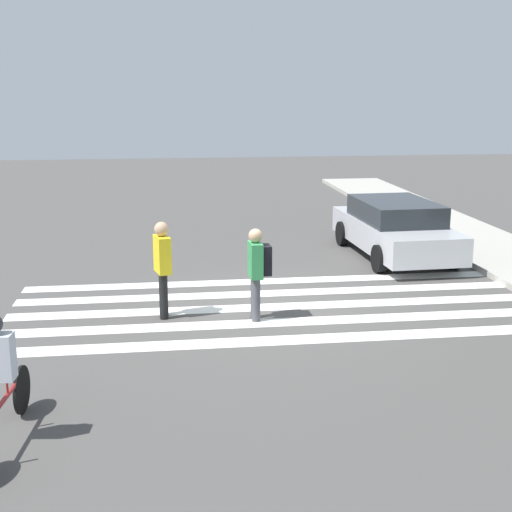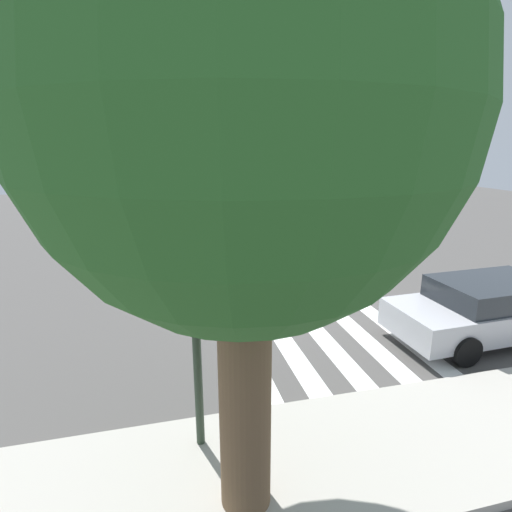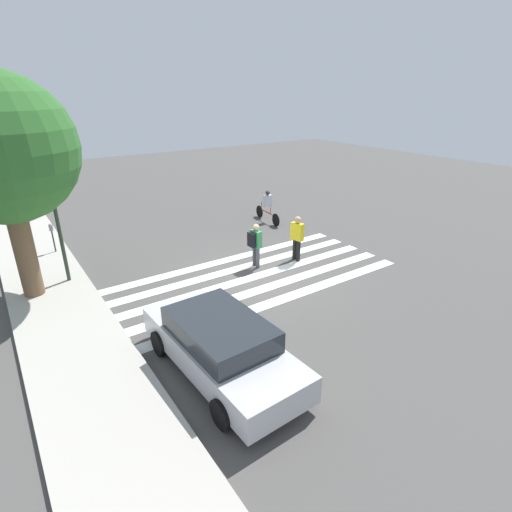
{
  "view_description": "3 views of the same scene",
  "coord_description": "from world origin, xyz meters",
  "px_view_note": "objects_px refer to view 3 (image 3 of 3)",
  "views": [
    {
      "loc": [
        12.86,
        -2.09,
        4.08
      ],
      "look_at": [
        0.84,
        -0.49,
        1.21
      ],
      "focal_mm": 50.0,
      "sensor_mm": 36.0,
      "label": 1
    },
    {
      "loc": [
        3.55,
        10.54,
        4.35
      ],
      "look_at": [
        0.74,
        -0.77,
        1.09
      ],
      "focal_mm": 28.0,
      "sensor_mm": 36.0,
      "label": 2
    },
    {
      "loc": [
        -10.54,
        7.25,
        6.18
      ],
      "look_at": [
        -0.52,
        0.36,
        1.05
      ],
      "focal_mm": 28.0,
      "sensor_mm": 36.0,
      "label": 3
    }
  ],
  "objects_px": {
    "pedestrian_adult_tall_backpack": "(255,242)",
    "car_parked_silver_sedan": "(221,345)",
    "parking_meter": "(52,232)",
    "street_tree": "(0,151)",
    "traffic_light": "(56,190)",
    "cyclist_near_curb": "(268,205)",
    "pedestrian_child_with_backpack": "(297,236)"
  },
  "relations": [
    {
      "from": "pedestrian_child_with_backpack",
      "to": "car_parked_silver_sedan",
      "type": "bearing_deg",
      "value": 112.4
    },
    {
      "from": "traffic_light",
      "to": "pedestrian_child_with_backpack",
      "type": "bearing_deg",
      "value": -110.52
    },
    {
      "from": "parking_meter",
      "to": "car_parked_silver_sedan",
      "type": "bearing_deg",
      "value": -169.15
    },
    {
      "from": "traffic_light",
      "to": "street_tree",
      "type": "relative_size",
      "value": 0.69
    },
    {
      "from": "pedestrian_adult_tall_backpack",
      "to": "car_parked_silver_sedan",
      "type": "distance_m",
      "value": 6.0
    },
    {
      "from": "traffic_light",
      "to": "cyclist_near_curb",
      "type": "height_order",
      "value": "traffic_light"
    },
    {
      "from": "pedestrian_adult_tall_backpack",
      "to": "cyclist_near_curb",
      "type": "distance_m",
      "value": 5.5
    },
    {
      "from": "pedestrian_adult_tall_backpack",
      "to": "cyclist_near_curb",
      "type": "relative_size",
      "value": 0.74
    },
    {
      "from": "traffic_light",
      "to": "parking_meter",
      "type": "bearing_deg",
      "value": 0.58
    },
    {
      "from": "pedestrian_child_with_backpack",
      "to": "cyclist_near_curb",
      "type": "bearing_deg",
      "value": -36.11
    },
    {
      "from": "pedestrian_child_with_backpack",
      "to": "car_parked_silver_sedan",
      "type": "distance_m",
      "value": 7.01
    },
    {
      "from": "traffic_light",
      "to": "pedestrian_adult_tall_backpack",
      "type": "relative_size",
      "value": 2.77
    },
    {
      "from": "pedestrian_adult_tall_backpack",
      "to": "cyclist_near_curb",
      "type": "height_order",
      "value": "pedestrian_adult_tall_backpack"
    },
    {
      "from": "traffic_light",
      "to": "pedestrian_adult_tall_backpack",
      "type": "distance_m",
      "value": 6.78
    },
    {
      "from": "pedestrian_child_with_backpack",
      "to": "cyclist_near_curb",
      "type": "height_order",
      "value": "pedestrian_child_with_backpack"
    },
    {
      "from": "traffic_light",
      "to": "pedestrian_adult_tall_backpack",
      "type": "bearing_deg",
      "value": -112.63
    },
    {
      "from": "parking_meter",
      "to": "pedestrian_adult_tall_backpack",
      "type": "relative_size",
      "value": 0.78
    },
    {
      "from": "parking_meter",
      "to": "cyclist_near_curb",
      "type": "relative_size",
      "value": 0.58
    },
    {
      "from": "parking_meter",
      "to": "street_tree",
      "type": "distance_m",
      "value": 5.15
    },
    {
      "from": "street_tree",
      "to": "pedestrian_adult_tall_backpack",
      "type": "relative_size",
      "value": 4.02
    },
    {
      "from": "parking_meter",
      "to": "street_tree",
      "type": "relative_size",
      "value": 0.19
    },
    {
      "from": "parking_meter",
      "to": "pedestrian_child_with_backpack",
      "type": "height_order",
      "value": "pedestrian_child_with_backpack"
    },
    {
      "from": "pedestrian_adult_tall_backpack",
      "to": "cyclist_near_curb",
      "type": "xyz_separation_m",
      "value": [
        4.16,
        -3.59,
        -0.12
      ]
    },
    {
      "from": "street_tree",
      "to": "pedestrian_child_with_backpack",
      "type": "relative_size",
      "value": 3.8
    },
    {
      "from": "pedestrian_child_with_backpack",
      "to": "traffic_light",
      "type": "bearing_deg",
      "value": 56.27
    },
    {
      "from": "street_tree",
      "to": "traffic_light",
      "type": "bearing_deg",
      "value": -70.73
    },
    {
      "from": "cyclist_near_curb",
      "to": "car_parked_silver_sedan",
      "type": "height_order",
      "value": "cyclist_near_curb"
    },
    {
      "from": "traffic_light",
      "to": "car_parked_silver_sedan",
      "type": "relative_size",
      "value": 0.97
    },
    {
      "from": "pedestrian_adult_tall_backpack",
      "to": "pedestrian_child_with_backpack",
      "type": "xyz_separation_m",
      "value": [
        -0.38,
        -1.67,
        0.02
      ]
    },
    {
      "from": "traffic_light",
      "to": "parking_meter",
      "type": "height_order",
      "value": "traffic_light"
    },
    {
      "from": "traffic_light",
      "to": "street_tree",
      "type": "xyz_separation_m",
      "value": [
        -0.43,
        1.23,
        1.34
      ]
    },
    {
      "from": "traffic_light",
      "to": "parking_meter",
      "type": "relative_size",
      "value": 3.54
    }
  ]
}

